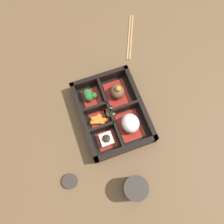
{
  "coord_description": "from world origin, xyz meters",
  "views": [
    {
      "loc": [
        0.22,
        -0.08,
        0.69
      ],
      "look_at": [
        0.0,
        0.0,
        0.03
      ],
      "focal_mm": 35.0,
      "sensor_mm": 36.0,
      "label": 1
    }
  ],
  "objects_px": {
    "bowl_rice": "(130,124)",
    "sauce_dish": "(70,181)",
    "tea_cup": "(135,188)",
    "chopsticks": "(130,36)"
  },
  "relations": [
    {
      "from": "bowl_rice",
      "to": "sauce_dish",
      "type": "bearing_deg",
      "value": -66.8
    },
    {
      "from": "bowl_rice",
      "to": "sauce_dish",
      "type": "distance_m",
      "value": 0.25
    },
    {
      "from": "bowl_rice",
      "to": "chopsticks",
      "type": "relative_size",
      "value": 0.51
    },
    {
      "from": "bowl_rice",
      "to": "tea_cup",
      "type": "distance_m",
      "value": 0.19
    },
    {
      "from": "chopsticks",
      "to": "sauce_dish",
      "type": "relative_size",
      "value": 4.3
    },
    {
      "from": "tea_cup",
      "to": "chopsticks",
      "type": "distance_m",
      "value": 0.54
    },
    {
      "from": "bowl_rice",
      "to": "sauce_dish",
      "type": "xyz_separation_m",
      "value": [
        0.1,
        -0.23,
        -0.03
      ]
    },
    {
      "from": "tea_cup",
      "to": "bowl_rice",
      "type": "bearing_deg",
      "value": 162.85
    },
    {
      "from": "tea_cup",
      "to": "chopsticks",
      "type": "height_order",
      "value": "tea_cup"
    },
    {
      "from": "sauce_dish",
      "to": "bowl_rice",
      "type": "bearing_deg",
      "value": 113.2
    }
  ]
}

